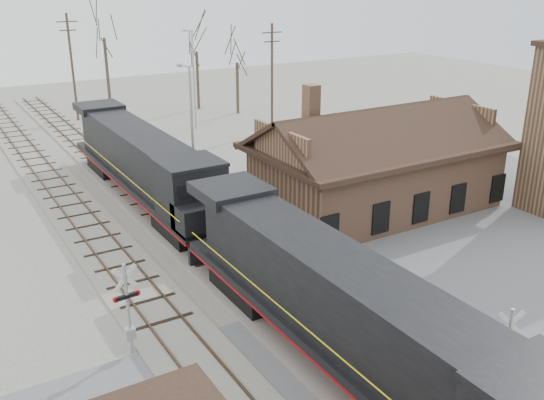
{
  "coord_description": "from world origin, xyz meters",
  "views": [
    {
      "loc": [
        -12.04,
        -15.38,
        13.99
      ],
      "look_at": [
        2.62,
        9.0,
        3.27
      ],
      "focal_mm": 40.0,
      "sensor_mm": 36.0,
      "label": 1
    }
  ],
  "objects": [
    {
      "name": "depot",
      "position": [
        11.99,
        12.0,
        2.41
      ],
      "size": [
        15.2,
        9.31,
        7.9
      ],
      "color": "#96694D",
      "rests_on": "ground"
    },
    {
      "name": "streetlight_b",
      "position": [
        3.58,
        21.0,
        4.74
      ],
      "size": [
        0.25,
        2.04,
        8.41
      ],
      "color": "#A5A8AD",
      "rests_on": "ground"
    },
    {
      "name": "crossbuck_far",
      "position": [
        -6.38,
        4.69,
        1.83
      ],
      "size": [
        1.11,
        0.29,
        3.87
      ],
      "rotation": [
        0.0,
        0.0,
        3.23
      ],
      "color": "#A5A8AD",
      "rests_on": "ground"
    },
    {
      "name": "parking_lot",
      "position": [
        18.0,
        4.0,
        0.02
      ],
      "size": [
        22.0,
        26.0,
        0.03
      ],
      "primitive_type": "cube",
      "color": "slate",
      "rests_on": "ground"
    },
    {
      "name": "locomotive_trailing",
      "position": [
        0.0,
        20.25,
        2.49
      ],
      "size": [
        3.18,
        21.31,
        4.48
      ],
      "color": "black",
      "rests_on": "ground"
    },
    {
      "name": "track_siding",
      "position": [
        -4.5,
        15.0,
        0.07
      ],
      "size": [
        3.4,
        90.0,
        0.24
      ],
      "color": "#A19C91",
      "rests_on": "ground"
    },
    {
      "name": "utility_pole_c",
      "position": [
        16.83,
        32.64,
        5.09
      ],
      "size": [
        2.0,
        0.24,
        9.73
      ],
      "color": "#382D23",
      "rests_on": "ground"
    },
    {
      "name": "locomotive_lead",
      "position": [
        0.0,
        -1.34,
        2.49
      ],
      "size": [
        3.18,
        21.31,
        4.73
      ],
      "color": "black",
      "rests_on": "ground"
    },
    {
      "name": "ground",
      "position": [
        0.0,
        0.0,
        0.0
      ],
      "size": [
        140.0,
        140.0,
        0.0
      ],
      "primitive_type": "plane",
      "color": "#A19C91",
      "rests_on": "ground"
    },
    {
      "name": "streetlight_c",
      "position": [
        10.92,
        37.07,
        5.09
      ],
      "size": [
        0.25,
        2.04,
        9.1
      ],
      "color": "#A5A8AD",
      "rests_on": "ground"
    },
    {
      "name": "track_main",
      "position": [
        0.0,
        15.0,
        0.07
      ],
      "size": [
        3.4,
        90.0,
        0.24
      ],
      "color": "#A19C91",
      "rests_on": "ground"
    },
    {
      "name": "road",
      "position": [
        0.0,
        0.0,
        0.01
      ],
      "size": [
        60.0,
        9.0,
        0.03
      ],
      "primitive_type": "cube",
      "color": "slate",
      "rests_on": "ground"
    },
    {
      "name": "crossbuck_near",
      "position": [
        3.57,
        -4.69,
        1.76
      ],
      "size": [
        1.01,
        0.48,
        3.7
      ],
      "rotation": [
        0.0,
        0.0,
        -0.39
      ],
      "color": "#A5A8AD",
      "rests_on": "ground"
    },
    {
      "name": "utility_pole_b",
      "position": [
        2.11,
        46.11,
        5.42
      ],
      "size": [
        2.0,
        0.24,
        10.38
      ],
      "color": "#382D23",
      "rests_on": "ground"
    },
    {
      "name": "tree_e",
      "position": [
        17.47,
        40.69,
        6.11
      ],
      "size": [
        3.51,
        3.51,
        8.59
      ],
      "color": "#382D23",
      "rests_on": "ground"
    },
    {
      "name": "tree_d",
      "position": [
        14.86,
        44.88,
        7.13
      ],
      "size": [
        4.09,
        4.09,
        10.03
      ],
      "color": "#382D23",
      "rests_on": "ground"
    },
    {
      "name": "tree_c",
      "position": [
        5.97,
        47.75,
        9.0
      ],
      "size": [
        5.16,
        5.16,
        12.63
      ],
      "color": "#382D23",
      "rests_on": "ground"
    }
  ]
}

